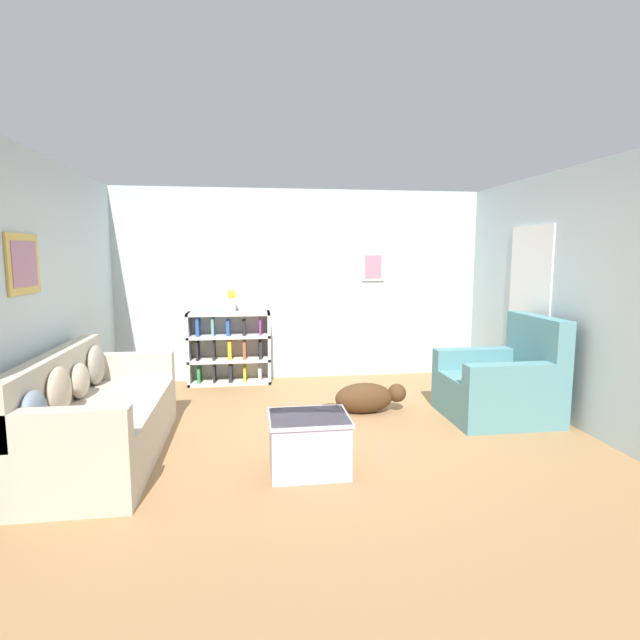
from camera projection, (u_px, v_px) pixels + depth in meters
The scene contains 10 objects.
ground_plane at pixel (326, 431), 4.90m from camera, with size 14.00×14.00×0.00m, color #997047.
wall_back at pixel (302, 285), 6.94m from camera, with size 5.60×0.13×2.60m.
wall_left at pixel (39, 303), 4.38m from camera, with size 0.13×5.00×2.60m.
wall_right at pixel (572, 297), 5.10m from camera, with size 0.16×5.00×2.60m.
couch at pixel (96, 420), 4.20m from camera, with size 0.89×2.03×0.92m.
bookshelf at pixel (230, 348), 6.69m from camera, with size 1.09×0.35×0.96m.
recliner_chair at pixel (503, 384), 5.28m from camera, with size 1.06×0.98×1.08m.
coffee_table at pixel (309, 442), 3.97m from camera, with size 0.64×0.52×0.46m.
dog at pixel (368, 397), 5.45m from camera, with size 0.94×0.30×0.33m.
vase at pixel (232, 299), 6.59m from camera, with size 0.12×0.12×0.30m.
Camera 1 is at (-0.71, -4.66, 1.73)m, focal length 28.00 mm.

